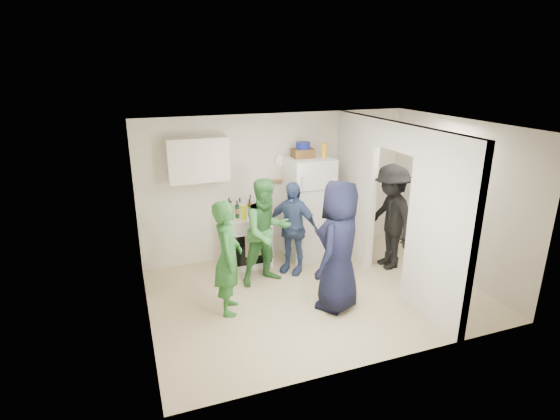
{
  "coord_description": "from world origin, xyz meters",
  "views": [
    {
      "loc": [
        -2.5,
        -5.28,
        3.27
      ],
      "look_at": [
        -0.43,
        0.4,
        1.25
      ],
      "focal_mm": 28.0,
      "sensor_mm": 36.0,
      "label": 1
    }
  ],
  "objects_px": {
    "fridge": "(308,208)",
    "person_green_center": "(267,232)",
    "yellow_cup_stack_top": "(324,151)",
    "stove": "(248,240)",
    "person_denim": "(292,228)",
    "person_nook": "(390,217)",
    "person_green_left": "(228,258)",
    "blue_bowl": "(303,145)",
    "person_navy": "(339,246)",
    "wicker_basket": "(303,153)"
  },
  "relations": [
    {
      "from": "person_green_left",
      "to": "person_navy",
      "type": "distance_m",
      "value": 1.51
    },
    {
      "from": "person_green_center",
      "to": "blue_bowl",
      "type": "bearing_deg",
      "value": 30.0
    },
    {
      "from": "stove",
      "to": "person_nook",
      "type": "distance_m",
      "value": 2.41
    },
    {
      "from": "wicker_basket",
      "to": "person_green_center",
      "type": "bearing_deg",
      "value": -139.92
    },
    {
      "from": "person_green_center",
      "to": "person_navy",
      "type": "height_order",
      "value": "person_navy"
    },
    {
      "from": "blue_bowl",
      "to": "yellow_cup_stack_top",
      "type": "relative_size",
      "value": 0.96
    },
    {
      "from": "yellow_cup_stack_top",
      "to": "stove",
      "type": "bearing_deg",
      "value": 174.36
    },
    {
      "from": "yellow_cup_stack_top",
      "to": "person_green_center",
      "type": "distance_m",
      "value": 1.73
    },
    {
      "from": "stove",
      "to": "person_green_center",
      "type": "height_order",
      "value": "person_green_center"
    },
    {
      "from": "person_denim",
      "to": "person_navy",
      "type": "xyz_separation_m",
      "value": [
        0.19,
        -1.25,
        0.16
      ]
    },
    {
      "from": "person_green_left",
      "to": "person_green_center",
      "type": "distance_m",
      "value": 1.0
    },
    {
      "from": "stove",
      "to": "fridge",
      "type": "xyz_separation_m",
      "value": [
        1.1,
        -0.03,
        0.45
      ]
    },
    {
      "from": "person_green_left",
      "to": "person_green_center",
      "type": "xyz_separation_m",
      "value": [
        0.77,
        0.64,
        0.04
      ]
    },
    {
      "from": "person_green_left",
      "to": "person_denim",
      "type": "height_order",
      "value": "person_green_left"
    },
    {
      "from": "person_navy",
      "to": "person_nook",
      "type": "xyz_separation_m",
      "value": [
        1.4,
        0.87,
        -0.04
      ]
    },
    {
      "from": "person_green_center",
      "to": "person_denim",
      "type": "bearing_deg",
      "value": 12.18
    },
    {
      "from": "person_green_left",
      "to": "blue_bowl",
      "type": "bearing_deg",
      "value": -34.17
    },
    {
      "from": "blue_bowl",
      "to": "person_navy",
      "type": "distance_m",
      "value": 2.1
    },
    {
      "from": "person_green_left",
      "to": "person_nook",
      "type": "bearing_deg",
      "value": -64.88
    },
    {
      "from": "person_green_left",
      "to": "person_nook",
      "type": "relative_size",
      "value": 0.91
    },
    {
      "from": "person_green_left",
      "to": "person_denim",
      "type": "relative_size",
      "value": 1.05
    },
    {
      "from": "stove",
      "to": "person_green_left",
      "type": "height_order",
      "value": "person_green_left"
    },
    {
      "from": "blue_bowl",
      "to": "wicker_basket",
      "type": "bearing_deg",
      "value": 0.0
    },
    {
      "from": "person_green_left",
      "to": "person_green_center",
      "type": "bearing_deg",
      "value": -34.35
    },
    {
      "from": "stove",
      "to": "person_denim",
      "type": "height_order",
      "value": "person_denim"
    },
    {
      "from": "person_green_left",
      "to": "person_denim",
      "type": "xyz_separation_m",
      "value": [
        1.26,
        0.84,
        -0.04
      ]
    },
    {
      "from": "person_navy",
      "to": "person_denim",
      "type": "bearing_deg",
      "value": -121.5
    },
    {
      "from": "stove",
      "to": "blue_bowl",
      "type": "bearing_deg",
      "value": 1.15
    },
    {
      "from": "fridge",
      "to": "person_denim",
      "type": "bearing_deg",
      "value": -134.95
    },
    {
      "from": "person_green_left",
      "to": "person_green_center",
      "type": "height_order",
      "value": "person_green_center"
    },
    {
      "from": "stove",
      "to": "person_denim",
      "type": "bearing_deg",
      "value": -41.66
    },
    {
      "from": "person_green_center",
      "to": "wicker_basket",
      "type": "bearing_deg",
      "value": 30.0
    },
    {
      "from": "blue_bowl",
      "to": "stove",
      "type": "bearing_deg",
      "value": -178.85
    },
    {
      "from": "fridge",
      "to": "blue_bowl",
      "type": "bearing_deg",
      "value": 153.43
    },
    {
      "from": "stove",
      "to": "person_denim",
      "type": "distance_m",
      "value": 0.86
    },
    {
      "from": "fridge",
      "to": "person_green_center",
      "type": "distance_m",
      "value": 1.22
    },
    {
      "from": "yellow_cup_stack_top",
      "to": "person_nook",
      "type": "bearing_deg",
      "value": -41.83
    },
    {
      "from": "person_nook",
      "to": "person_green_center",
      "type": "bearing_deg",
      "value": -91.2
    },
    {
      "from": "person_denim",
      "to": "person_nook",
      "type": "bearing_deg",
      "value": 33.63
    },
    {
      "from": "stove",
      "to": "wicker_basket",
      "type": "xyz_separation_m",
      "value": [
        1.0,
        0.02,
        1.42
      ]
    },
    {
      "from": "person_green_center",
      "to": "person_navy",
      "type": "relative_size",
      "value": 0.91
    },
    {
      "from": "blue_bowl",
      "to": "person_denim",
      "type": "bearing_deg",
      "value": -125.98
    },
    {
      "from": "stove",
      "to": "person_green_left",
      "type": "xyz_separation_m",
      "value": [
        -0.67,
        -1.37,
        0.36
      ]
    },
    {
      "from": "person_nook",
      "to": "person_denim",
      "type": "bearing_deg",
      "value": -99.76
    },
    {
      "from": "wicker_basket",
      "to": "blue_bowl",
      "type": "bearing_deg",
      "value": 0.0
    },
    {
      "from": "fridge",
      "to": "person_denim",
      "type": "distance_m",
      "value": 0.72
    },
    {
      "from": "stove",
      "to": "person_green_center",
      "type": "relative_size",
      "value": 0.53
    },
    {
      "from": "blue_bowl",
      "to": "person_green_center",
      "type": "relative_size",
      "value": 0.14
    },
    {
      "from": "yellow_cup_stack_top",
      "to": "person_navy",
      "type": "xyz_separation_m",
      "value": [
        -0.53,
        -1.65,
        -0.99
      ]
    },
    {
      "from": "fridge",
      "to": "person_nook",
      "type": "bearing_deg",
      "value": -38.87
    }
  ]
}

